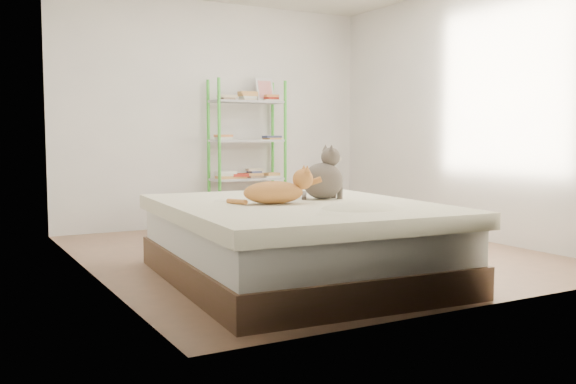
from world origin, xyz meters
TOP-DOWN VIEW (x-y plane):
  - room at (0.00, 0.00)m, footprint 3.81×4.21m
  - bed at (-0.62, -0.89)m, footprint 1.93×2.35m
  - orange_cat at (-0.81, -0.91)m, footprint 0.57×0.40m
  - grey_cat at (-0.32, -0.77)m, footprint 0.36×0.30m
  - shelf_unit at (0.31, 1.88)m, footprint 0.88×0.36m
  - cardboard_box at (0.14, 0.65)m, footprint 0.65×0.68m
  - white_bin at (-0.60, 1.59)m, footprint 0.42×0.39m

SIDE VIEW (x-z plane):
  - cardboard_box at x=0.14m, z-range -0.03..0.39m
  - white_bin at x=-0.60m, z-range 0.00..0.39m
  - bed at x=-0.62m, z-range 0.00..0.57m
  - orange_cat at x=-0.81m, z-range 0.57..0.78m
  - grey_cat at x=-0.32m, z-range 0.57..0.97m
  - shelf_unit at x=0.31m, z-range -0.06..1.68m
  - room at x=0.00m, z-range 0.00..2.61m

